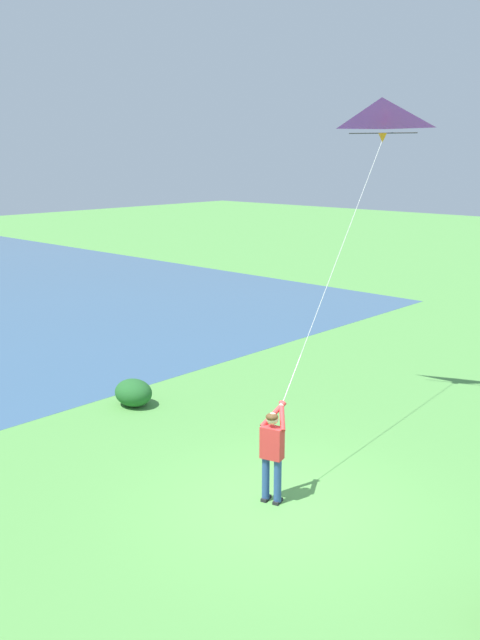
% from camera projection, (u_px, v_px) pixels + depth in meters
% --- Properties ---
extents(ground_plane, '(120.00, 120.00, 0.00)m').
position_uv_depth(ground_plane, '(283.00, 503.00, 12.76)').
color(ground_plane, '#569947').
extents(person_kite_flyer, '(0.51, 0.63, 1.83)m').
position_uv_depth(person_kite_flyer, '(273.00, 448.00, 12.59)').
color(person_kite_flyer, '#232328').
rests_on(person_kite_flyer, ground).
extents(flying_kite, '(2.10, 5.51, 5.60)m').
position_uv_depth(flying_kite, '(381.00, 122.00, 15.81)').
color(flying_kite, purple).
extents(lakeside_shrub, '(1.04, 0.86, 0.68)m').
position_uv_depth(lakeside_shrub, '(133.00, 393.00, 17.63)').
color(lakeside_shrub, '#236028').
rests_on(lakeside_shrub, ground).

